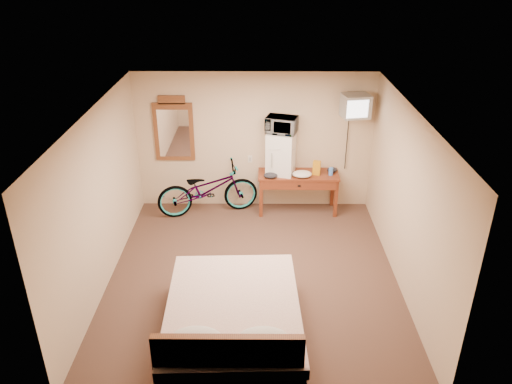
% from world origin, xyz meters
% --- Properties ---
extents(room, '(4.60, 4.64, 2.50)m').
position_xyz_m(room, '(-0.00, 0.00, 1.25)').
color(room, '#492F24').
rests_on(room, ground).
extents(desk, '(1.44, 0.57, 0.75)m').
position_xyz_m(desk, '(0.78, 2.00, 0.64)').
color(desk, brown).
rests_on(desk, floor).
extents(mini_fridge, '(0.55, 0.54, 0.75)m').
position_xyz_m(mini_fridge, '(0.47, 2.07, 1.13)').
color(mini_fridge, white).
rests_on(mini_fridge, desk).
extents(microwave, '(0.59, 0.49, 0.28)m').
position_xyz_m(microwave, '(0.47, 2.07, 1.64)').
color(microwave, white).
rests_on(microwave, mini_fridge).
extents(snack_bag, '(0.14, 0.11, 0.26)m').
position_xyz_m(snack_bag, '(1.10, 1.99, 0.88)').
color(snack_bag, orange).
rests_on(snack_bag, desk).
extents(blue_cup, '(0.08, 0.08, 0.14)m').
position_xyz_m(blue_cup, '(1.35, 1.97, 0.82)').
color(blue_cup, '#4687F1').
rests_on(blue_cup, desk).
extents(cloth_cream, '(0.34, 0.26, 0.11)m').
position_xyz_m(cloth_cream, '(0.84, 1.89, 0.80)').
color(cloth_cream, beige).
rests_on(cloth_cream, desk).
extents(cloth_dark_a, '(0.24, 0.18, 0.09)m').
position_xyz_m(cloth_dark_a, '(0.29, 1.85, 0.80)').
color(cloth_dark_a, black).
rests_on(cloth_dark_a, desk).
extents(cloth_dark_b, '(0.18, 0.15, 0.08)m').
position_xyz_m(cloth_dark_b, '(1.39, 2.11, 0.79)').
color(cloth_dark_b, black).
rests_on(cloth_dark_b, desk).
extents(crt_television, '(0.50, 0.60, 0.38)m').
position_xyz_m(crt_television, '(1.69, 2.02, 1.99)').
color(crt_television, black).
rests_on(crt_television, room).
extents(wall_mirror, '(0.70, 0.04, 1.19)m').
position_xyz_m(wall_mirror, '(-1.42, 2.27, 1.48)').
color(wall_mirror, brown).
rests_on(wall_mirror, room).
extents(bicycle, '(1.91, 1.08, 0.95)m').
position_xyz_m(bicycle, '(-0.83, 1.95, 0.48)').
color(bicycle, black).
rests_on(bicycle, floor).
extents(bed, '(1.67, 2.17, 0.90)m').
position_xyz_m(bed, '(-0.23, -1.37, 0.29)').
color(bed, brown).
rests_on(bed, floor).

